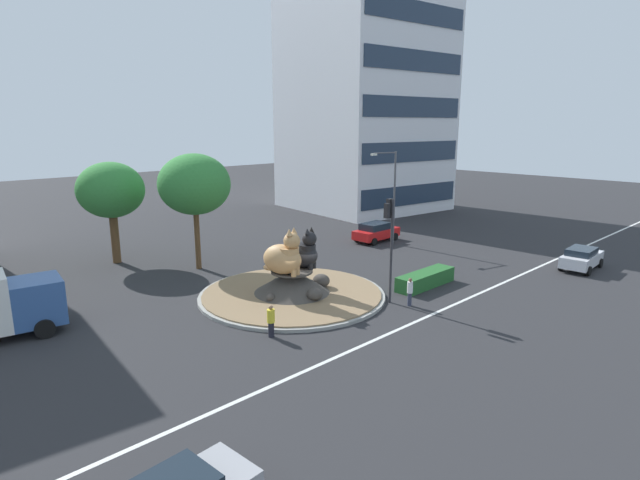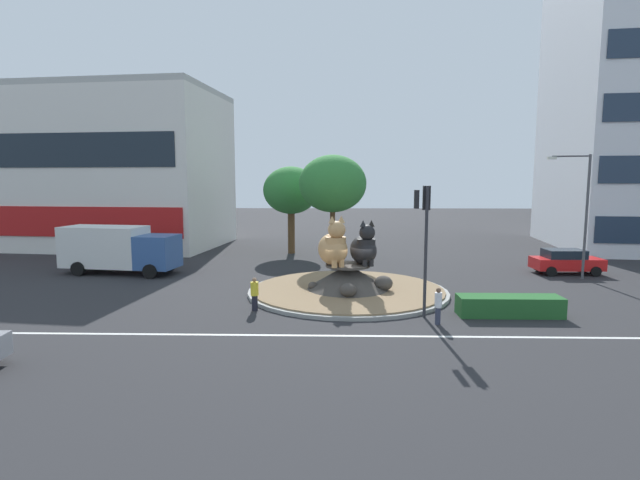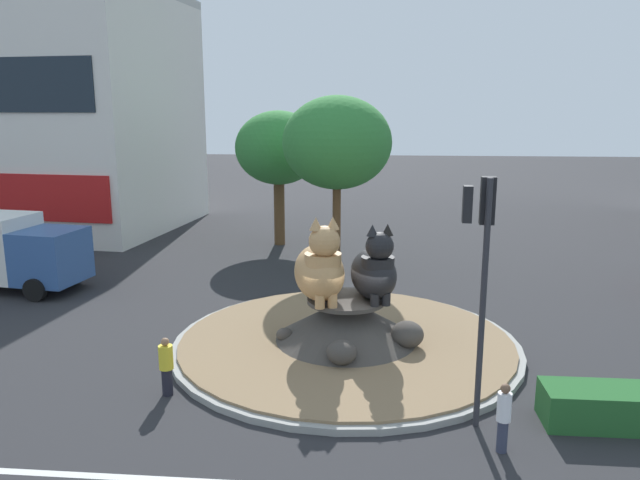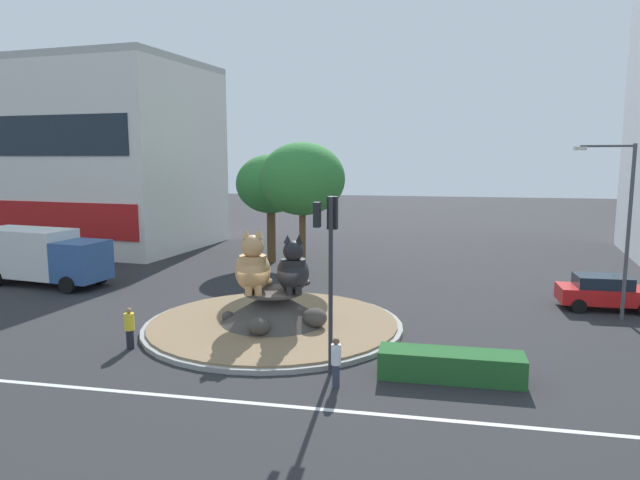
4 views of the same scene
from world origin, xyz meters
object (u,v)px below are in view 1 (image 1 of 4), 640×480
sedan_on_far_lane (581,258)px  pedestrian_white_shirt (410,291)px  hatchback_near_shophouse (376,232)px  pedestrian_yellow_shirt (271,320)px  cat_statue_calico (284,257)px  traffic_light_mast (390,228)px  cat_statue_black (303,253)px  second_tree_near_tower (111,191)px  streetlight_arm (392,191)px  office_tower (365,67)px  broadleaf_tree_behind_island (194,185)px

sedan_on_far_lane → pedestrian_white_shirt: bearing=161.7°
pedestrian_white_shirt → hatchback_near_shophouse: size_ratio=0.37×
pedestrian_yellow_shirt → hatchback_near_shophouse: hatchback_near_shophouse is taller
sedan_on_far_lane → hatchback_near_shophouse: size_ratio=0.98×
cat_statue_calico → traffic_light_mast: 5.99m
cat_statue_black → second_tree_near_tower: size_ratio=0.37×
streetlight_arm → sedan_on_far_lane: bearing=120.0°
pedestrian_white_shirt → sedan_on_far_lane: pedestrian_white_shirt is taller
traffic_light_mast → pedestrian_yellow_shirt: bearing=87.5°
cat_statue_calico → hatchback_near_shophouse: cat_statue_calico is taller
traffic_light_mast → pedestrian_yellow_shirt: 8.37m
second_tree_near_tower → pedestrian_white_shirt: (7.85, -19.88, -4.34)m
pedestrian_yellow_shirt → second_tree_near_tower: bearing=93.5°
second_tree_near_tower → streetlight_arm: size_ratio=0.95×
traffic_light_mast → pedestrian_white_shirt: (0.44, -1.16, -3.37)m
second_tree_near_tower → traffic_light_mast: bearing=-68.4°
office_tower → sedan_on_far_lane: 33.20m
pedestrian_yellow_shirt → traffic_light_mast: bearing=-1.9°
pedestrian_white_shirt → pedestrian_yellow_shirt: size_ratio=1.01×
broadleaf_tree_behind_island → hatchback_near_shophouse: (15.12, -3.10, -4.94)m
traffic_light_mast → broadleaf_tree_behind_island: (-3.99, 13.29, 1.57)m
streetlight_arm → pedestrian_white_shirt: size_ratio=4.82×
pedestrian_yellow_shirt → sedan_on_far_lane: bearing=-10.4°
broadleaf_tree_behind_island → pedestrian_yellow_shirt: bearing=-106.2°
cat_statue_calico → pedestrian_yellow_shirt: cat_statue_calico is taller
second_tree_near_tower → hatchback_near_shophouse: second_tree_near_tower is taller
sedan_on_far_lane → hatchback_near_shophouse: (-3.59, 15.17, 0.03)m
pedestrian_yellow_shirt → streetlight_arm: bearing=26.9°
pedestrian_white_shirt → sedan_on_far_lane: (14.28, -3.82, -0.04)m
cat_statue_calico → sedan_on_far_lane: (18.66, -9.17, -1.73)m
cat_statue_black → pedestrian_yellow_shirt: 6.64m
streetlight_arm → hatchback_near_shophouse: size_ratio=1.78×
streetlight_arm → sedan_on_far_lane: streetlight_arm is taller
cat_statue_black → second_tree_near_tower: bearing=-176.9°
pedestrian_white_shirt → hatchback_near_shophouse: bearing=-170.8°
cat_statue_calico → hatchback_near_shophouse: 16.31m
office_tower → hatchback_near_shophouse: (-12.87, -12.88, -15.11)m
second_tree_near_tower → streetlight_arm: (18.55, -10.07, -0.76)m
office_tower → second_tree_near_tower: office_tower is taller
traffic_light_mast → pedestrian_yellow_shirt: traffic_light_mast is taller
cat_statue_calico → streetlight_arm: size_ratio=0.39×
broadleaf_tree_behind_island → streetlight_arm: (15.14, -4.65, -1.36)m
cat_statue_black → office_tower: size_ratio=0.08×
broadleaf_tree_behind_island → sedan_on_far_lane: bearing=-44.3°
office_tower → second_tree_near_tower: (-31.40, -4.35, -10.76)m
second_tree_near_tower → streetlight_arm: streetlight_arm is taller
streetlight_arm → office_tower: bearing=-116.4°
cat_statue_black → hatchback_near_shophouse: (13.44, 5.73, -1.61)m
cat_statue_black → traffic_light_mast: 5.33m
pedestrian_yellow_shirt → hatchback_near_shophouse: size_ratio=0.37×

